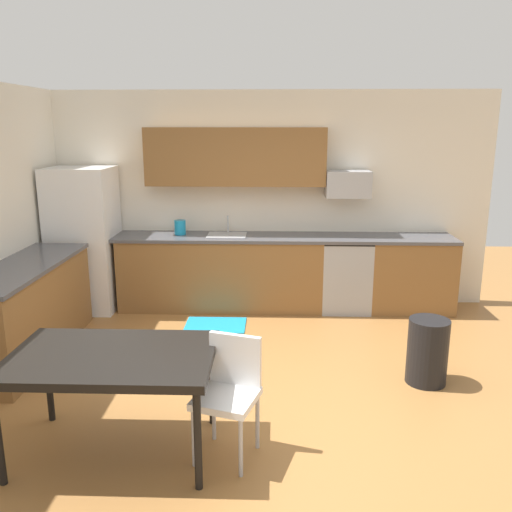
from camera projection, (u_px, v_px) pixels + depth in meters
name	position (u px, v px, depth m)	size (l,w,h in m)	color
ground_plane	(252.00, 396.00, 4.60)	(12.00, 12.00, 0.00)	#9E6B38
wall_back	(260.00, 199.00, 6.85)	(5.80, 0.10, 2.70)	silver
cabinet_run_back	(221.00, 273.00, 6.74)	(2.53, 0.60, 0.90)	brown
cabinet_run_back_right	(410.00, 275.00, 6.66)	(1.02, 0.60, 0.90)	brown
cabinet_run_left	(27.00, 312.00, 5.34)	(0.60, 2.00, 0.90)	brown
countertop_back	(260.00, 237.00, 6.61)	(4.80, 0.64, 0.04)	#4C4C51
countertop_left	(22.00, 267.00, 5.23)	(0.64, 2.00, 0.04)	#4C4C51
upper_cabinets_back	(236.00, 157.00, 6.51)	(2.20, 0.34, 0.70)	brown
refrigerator	(84.00, 240.00, 6.61)	(0.76, 0.70, 1.78)	white
oven_range	(345.00, 274.00, 6.68)	(0.60, 0.60, 0.91)	#999BA0
microwave	(348.00, 184.00, 6.51)	(0.54, 0.36, 0.32)	#9EA0A5
sink_basin	(227.00, 240.00, 6.63)	(0.48, 0.40, 0.14)	#A5A8AD
sink_faucet	(228.00, 225.00, 6.77)	(0.02, 0.02, 0.24)	#B2B5BA
dining_table	(112.00, 362.00, 3.66)	(1.40, 0.90, 0.75)	black
chair_near_table	(230.00, 387.00, 3.70)	(0.50, 0.50, 0.85)	white
trash_bin	(427.00, 351.00, 4.78)	(0.36, 0.36, 0.60)	black
floor_mat	(215.00, 325.00, 6.21)	(0.70, 0.50, 0.01)	#198CBF
kettle	(180.00, 228.00, 6.67)	(0.14, 0.14, 0.20)	#198CBF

